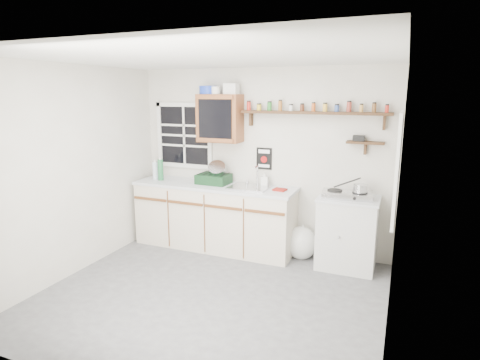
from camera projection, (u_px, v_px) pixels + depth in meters
name	position (u px, v px, depth m)	size (l,w,h in m)	color
room	(209.00, 184.00, 4.11)	(3.64, 3.24, 2.54)	#49494B
main_cabinet	(214.00, 216.00, 5.67)	(2.31, 0.63, 0.92)	beige
right_cabinet	(347.00, 233.00, 5.01)	(0.73, 0.57, 0.91)	beige
sink	(250.00, 187.00, 5.38)	(0.52, 0.44, 0.29)	#B7B7BC
upper_cabinet	(220.00, 118.00, 5.50)	(0.60, 0.32, 0.65)	brown
upper_cabinet_clutter	(217.00, 90.00, 5.43)	(0.56, 0.24, 0.14)	#1A36AD
spice_shelf	(313.00, 112.00, 5.07)	(1.91, 0.18, 0.35)	black
secondary_shelf	(363.00, 142.00, 4.91)	(0.45, 0.16, 0.24)	black
warning_sign	(264.00, 159.00, 5.52)	(0.22, 0.02, 0.30)	black
window_back	(184.00, 136.00, 5.93)	(0.93, 0.03, 0.98)	black
window_right	(398.00, 168.00, 3.90)	(0.03, 0.78, 1.08)	black
water_bottles	(158.00, 170.00, 5.85)	(0.18, 0.10, 0.34)	silver
dish_rack	(215.00, 176.00, 5.61)	(0.45, 0.34, 0.33)	black
soap_bottle	(264.00, 179.00, 5.45)	(0.09, 0.09, 0.20)	silver
rag	(280.00, 190.00, 5.22)	(0.16, 0.14, 0.02)	maroon
hotplate	(347.00, 194.00, 4.90)	(0.63, 0.38, 0.09)	#B7B7BC
saucepan	(360.00, 188.00, 4.83)	(0.42, 0.20, 0.18)	#B7B7BC
trash_bag	(301.00, 243.00, 5.35)	(0.43, 0.38, 0.49)	silver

